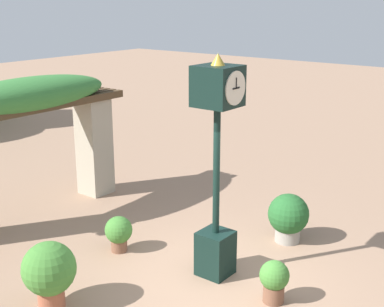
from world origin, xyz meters
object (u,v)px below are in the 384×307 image
at_px(potted_plant_near_right, 119,232).
at_px(pedestal_clock, 217,162).
at_px(potted_plant_far_right, 274,280).
at_px(potted_plant_far_left, 49,271).
at_px(potted_plant_near_left, 288,216).

bearing_deg(potted_plant_near_right, pedestal_clock, -78.12).
height_order(pedestal_clock, potted_plant_far_right, pedestal_clock).
distance_m(potted_plant_far_left, potted_plant_far_right, 3.40).
bearing_deg(potted_plant_far_right, pedestal_clock, 82.53).
bearing_deg(potted_plant_near_left, pedestal_clock, 169.13).
distance_m(potted_plant_near_left, potted_plant_far_left, 4.59).
distance_m(potted_plant_near_right, potted_plant_far_right, 3.13).
relative_size(pedestal_clock, potted_plant_near_right, 5.50).
relative_size(potted_plant_far_left, potted_plant_far_right, 1.54).
height_order(potted_plant_near_right, potted_plant_far_right, potted_plant_far_right).
relative_size(pedestal_clock, potted_plant_near_left, 3.90).
bearing_deg(potted_plant_far_left, potted_plant_near_left, -22.26).
bearing_deg(potted_plant_near_left, potted_plant_far_left, 157.74).
height_order(pedestal_clock, potted_plant_near_right, pedestal_clock).
bearing_deg(potted_plant_near_right, potted_plant_far_left, -164.93).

